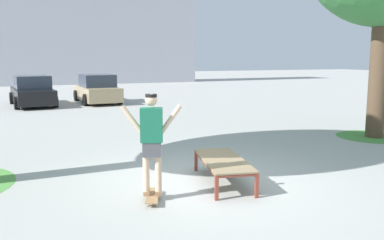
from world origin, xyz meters
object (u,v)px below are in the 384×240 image
(skater, at_px, (152,137))
(car_tan, at_px, (97,90))
(car_black, at_px, (32,92))
(skateboard, at_px, (153,196))
(skate_box, at_px, (223,162))

(skater, height_order, car_tan, skater)
(car_black, bearing_deg, skater, -85.16)
(skateboard, xyz_separation_m, car_tan, (1.90, 15.51, 0.61))
(skater, distance_m, car_tan, 15.63)
(car_tan, bearing_deg, skateboard, -96.98)
(skater, height_order, car_black, skater)
(skateboard, bearing_deg, car_black, 94.84)
(car_tan, bearing_deg, skater, -96.98)
(skateboard, bearing_deg, car_tan, 83.02)
(car_black, relative_size, car_tan, 1.01)
(skateboard, distance_m, skater, 0.99)
(skate_box, relative_size, car_tan, 0.47)
(car_black, bearing_deg, skate_box, -79.30)
(skate_box, distance_m, car_black, 15.24)
(skate_box, relative_size, skater, 1.19)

